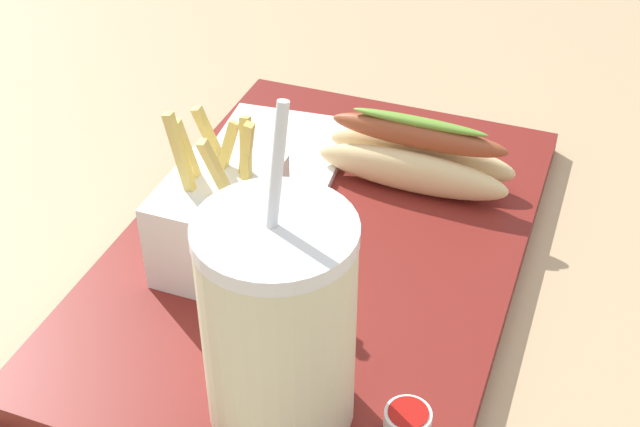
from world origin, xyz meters
TOP-DOWN VIEW (x-y plane):
  - ground_plane at (0.00, 0.00)m, footprint 2.40×2.40m
  - food_tray at (0.00, 0.00)m, footprint 0.48×0.32m
  - soda_cup at (-0.17, -0.04)m, footprint 0.10×0.10m
  - fries_basket at (-0.05, 0.07)m, footprint 0.11×0.08m
  - hot_dog_1 at (0.11, -0.05)m, footprint 0.06×0.18m
  - ketchup_cup_1 at (-0.17, -0.12)m, footprint 0.03×0.03m
  - napkin_stack at (0.11, 0.08)m, footprint 0.15×0.14m

SIDE VIEW (x-z plane):
  - ground_plane at x=0.00m, z-range -0.02..0.00m
  - food_tray at x=0.00m, z-range 0.00..0.02m
  - napkin_stack at x=0.11m, z-range 0.02..0.03m
  - ketchup_cup_1 at x=-0.17m, z-range 0.02..0.04m
  - hot_dog_1 at x=0.11m, z-range 0.01..0.08m
  - fries_basket at x=-0.05m, z-range -0.01..0.13m
  - soda_cup at x=-0.17m, z-range -0.02..0.21m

